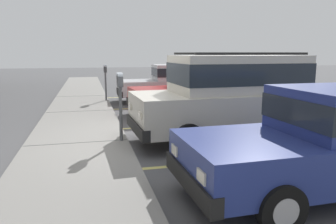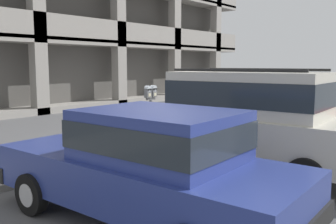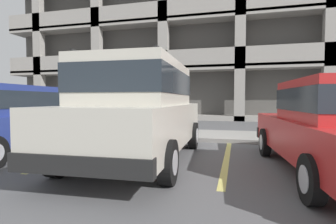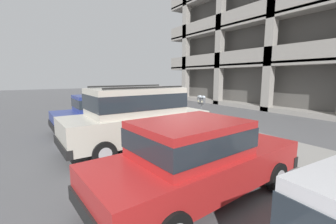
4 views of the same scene
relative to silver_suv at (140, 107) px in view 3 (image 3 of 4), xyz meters
The scene contains 7 objects.
ground_plane 2.58m from the silver_suv, 87.34° to the left, with size 80.00×80.00×0.10m.
sidewalk 3.76m from the silver_suv, 88.30° to the left, with size 40.00×2.20×0.12m.
parking_stall_lines 2.22m from the silver_suv, 28.08° to the left, with size 12.95×4.80×0.01m.
silver_suv is the anchor object (origin of this frame).
red_sedan 3.11m from the silver_suv, behind, with size 1.93×4.52×1.54m.
parking_meter_near 2.67m from the silver_suv, 88.19° to the left, with size 0.35×0.12×1.49m.
parking_garage 17.29m from the silver_suv, 82.67° to the left, with size 32.00×10.00×16.25m.
Camera 3 is at (1.80, -7.32, 1.23)m, focal length 28.00 mm.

